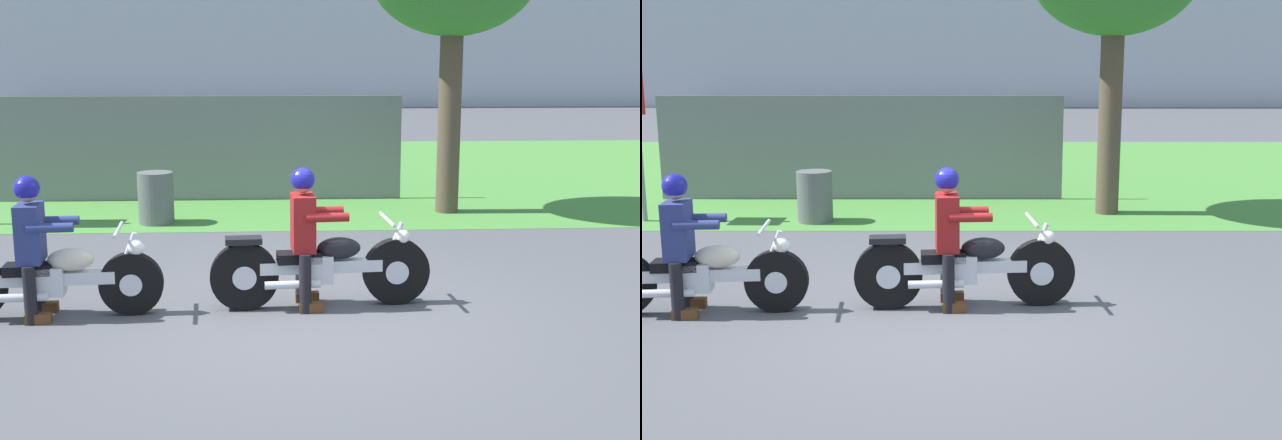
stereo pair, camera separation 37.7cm
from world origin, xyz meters
TOP-DOWN VIEW (x-y plane):
  - ground at (0.00, 0.00)m, footprint 120.00×120.00m
  - grass_verge at (0.00, 9.90)m, footprint 60.00×12.00m
  - motorcycle_lead at (0.11, 0.37)m, footprint 2.22×0.66m
  - rider_lead at (-0.06, 0.36)m, footprint 0.57×0.49m
  - motorcycle_follow at (-2.48, 0.15)m, footprint 2.10×0.66m
  - rider_follow at (-2.65, 0.14)m, footprint 0.57×0.49m
  - trash_can at (-2.15, 4.58)m, footprint 0.53×0.53m
  - fence_segment at (-1.68, 6.54)m, footprint 7.00×0.06m

SIDE VIEW (x-z plane):
  - ground at x=0.00m, z-range 0.00..0.00m
  - grass_verge at x=0.00m, z-range 0.00..0.01m
  - motorcycle_follow at x=-2.48m, z-range -0.05..0.82m
  - trash_can at x=-2.15m, z-range 0.00..0.78m
  - motorcycle_lead at x=0.11m, z-range -0.04..0.85m
  - rider_follow at x=-2.65m, z-range 0.11..1.50m
  - rider_lead at x=-0.06m, z-range 0.12..1.54m
  - fence_segment at x=-1.68m, z-range 0.00..1.80m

